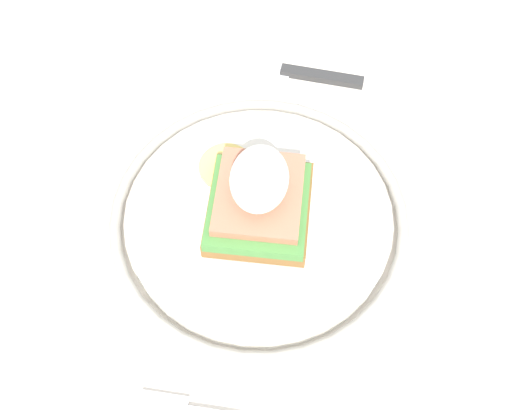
{
  "coord_description": "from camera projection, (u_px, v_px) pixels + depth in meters",
  "views": [
    {
      "loc": [
        -0.27,
        -0.03,
        1.24
      ],
      "look_at": [
        -0.0,
        0.0,
        0.79
      ],
      "focal_mm": 45.0,
      "sensor_mm": 36.0,
      "label": 1
    }
  ],
  "objects": [
    {
      "name": "dining_table",
      "position": [
        258.0,
        284.0,
        0.66
      ],
      "size": [
        1.04,
        0.65,
        0.75
      ],
      "color": "beige",
      "rests_on": "ground_plane"
    },
    {
      "name": "plate",
      "position": [
        256.0,
        221.0,
        0.54
      ],
      "size": [
        0.25,
        0.25,
        0.02
      ],
      "color": "silver",
      "rests_on": "dining_table"
    },
    {
      "name": "sandwich",
      "position": [
        254.0,
        199.0,
        0.51
      ],
      "size": [
        0.12,
        0.1,
        0.07
      ],
      "color": "brown",
      "rests_on": "plate"
    },
    {
      "name": "knife",
      "position": [
        290.0,
        72.0,
        0.63
      ],
      "size": [
        0.03,
        0.17,
        0.01
      ],
      "color": "#2D2D2D",
      "rests_on": "dining_table"
    }
  ]
}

